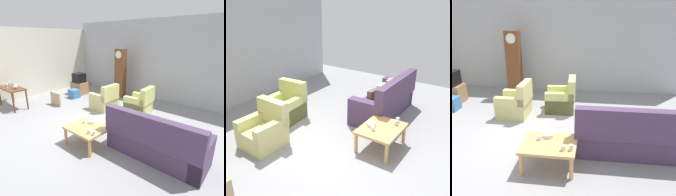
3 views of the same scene
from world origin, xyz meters
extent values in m
plane|color=gray|center=(0.00, 0.00, 0.00)|extent=(10.40, 10.40, 0.00)
cube|color=#ADAFB5|center=(0.00, 3.60, 1.60)|extent=(8.40, 0.16, 3.20)
cube|color=#4C3856|center=(2.15, -0.06, 0.22)|extent=(2.11, 0.86, 0.44)
cube|color=#4C3856|center=(2.15, -0.42, 0.74)|extent=(2.10, 0.22, 0.60)
cube|color=#4C3856|center=(1.22, -0.07, 0.34)|extent=(0.25, 0.84, 0.68)
cube|color=#9E8966|center=(2.63, 0.00, 0.62)|extent=(0.37, 0.16, 0.36)
cube|color=#C6B284|center=(2.15, -0.01, 0.62)|extent=(0.36, 0.12, 0.36)
cube|color=brown|center=(1.67, -0.01, 0.62)|extent=(0.37, 0.16, 0.36)
cube|color=#CCC67A|center=(-0.65, 1.28, 0.20)|extent=(0.77, 0.77, 0.40)
cube|color=#CCC67A|center=(-0.33, 1.27, 0.66)|extent=(0.19, 0.76, 0.52)
cube|color=#CCC67A|center=(-0.64, 1.58, 0.30)|extent=(0.76, 0.17, 0.60)
cube|color=#CCC67A|center=(-0.65, 0.98, 0.30)|extent=(0.76, 0.17, 0.60)
cube|color=#CAD172|center=(0.50, 1.79, 0.20)|extent=(0.82, 0.82, 0.40)
cube|color=#CAD172|center=(0.82, 1.81, 0.66)|extent=(0.24, 0.77, 0.52)
cube|color=#CAD172|center=(0.48, 2.09, 0.30)|extent=(0.77, 0.22, 0.60)
cube|color=#CAD172|center=(0.52, 1.49, 0.30)|extent=(0.77, 0.22, 0.60)
cube|color=tan|center=(0.68, -0.72, 0.43)|extent=(0.96, 0.76, 0.05)
cylinder|color=tan|center=(0.26, -1.05, 0.20)|extent=(0.07, 0.07, 0.41)
cylinder|color=tan|center=(1.11, -1.05, 0.20)|extent=(0.07, 0.07, 0.41)
cylinder|color=tan|center=(0.26, -0.40, 0.20)|extent=(0.07, 0.07, 0.41)
cylinder|color=tan|center=(1.11, -0.40, 0.20)|extent=(0.07, 0.07, 0.41)
cube|color=brown|center=(-1.12, 2.84, 1.02)|extent=(0.44, 0.28, 2.04)
cylinder|color=silver|center=(-1.12, 2.69, 1.82)|extent=(0.30, 0.02, 0.30)
cube|color=#997047|center=(-2.80, 1.95, 0.27)|extent=(0.68, 0.52, 0.54)
cylinder|color=white|center=(0.48, -0.63, 0.50)|extent=(0.08, 0.08, 0.08)
cylinder|color=silver|center=(1.09, -0.89, 0.51)|extent=(0.07, 0.07, 0.10)
cylinder|color=beige|center=(0.96, -0.91, 0.50)|extent=(0.07, 0.07, 0.09)
cylinder|color=white|center=(0.63, -0.51, 0.50)|extent=(0.19, 0.19, 0.07)
camera|label=1|loc=(3.70, -3.34, 2.46)|focal=29.65mm
camera|label=2|loc=(-3.47, -2.58, 2.92)|focal=40.97mm
camera|label=3|loc=(1.42, -4.30, 2.68)|focal=38.47mm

